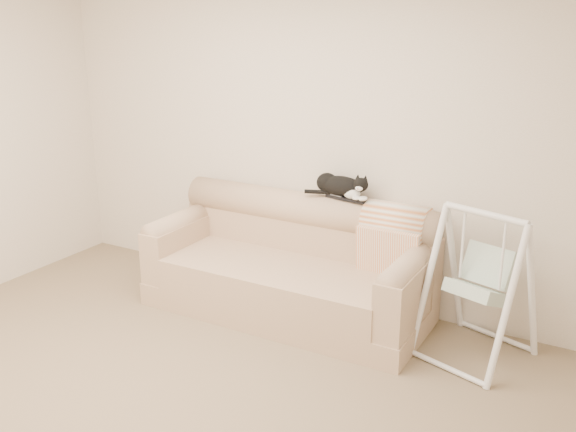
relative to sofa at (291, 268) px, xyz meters
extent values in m
plane|color=#77674D|center=(0.06, -1.62, -0.35)|extent=(5.00, 5.00, 0.00)
cube|color=beige|center=(0.06, 0.38, 0.95)|extent=(5.00, 0.04, 2.60)
cube|color=tan|center=(0.00, -0.09, -0.26)|extent=(2.20, 0.90, 0.18)
cube|color=tan|center=(0.00, -0.20, -0.05)|extent=(1.80, 0.68, 0.24)
cube|color=tan|center=(0.00, 0.25, 0.08)|extent=(2.20, 0.22, 0.50)
cylinder|color=tan|center=(0.00, 0.25, 0.41)|extent=(2.16, 0.28, 0.28)
cube|color=tan|center=(-0.99, -0.09, 0.04)|extent=(0.20, 0.88, 0.42)
cylinder|color=tan|center=(-0.99, -0.09, 0.25)|extent=(0.18, 0.84, 0.18)
cube|color=tan|center=(0.99, -0.09, 0.04)|extent=(0.20, 0.88, 0.42)
cylinder|color=tan|center=(0.99, -0.09, 0.25)|extent=(0.18, 0.84, 0.18)
cube|color=black|center=(0.27, 0.23, 0.56)|extent=(0.19, 0.08, 0.02)
cube|color=gray|center=(0.27, 0.23, 0.57)|extent=(0.11, 0.05, 0.01)
cube|color=black|center=(0.44, 0.21, 0.56)|extent=(0.17, 0.07, 0.02)
ellipsoid|color=black|center=(0.30, 0.25, 0.64)|extent=(0.36, 0.17, 0.15)
ellipsoid|color=black|center=(0.17, 0.26, 0.65)|extent=(0.17, 0.15, 0.15)
ellipsoid|color=white|center=(0.40, 0.23, 0.61)|extent=(0.14, 0.09, 0.11)
ellipsoid|color=black|center=(0.47, 0.22, 0.68)|extent=(0.11, 0.12, 0.11)
ellipsoid|color=white|center=(0.48, 0.18, 0.67)|extent=(0.06, 0.05, 0.04)
sphere|color=#BF7272|center=(0.48, 0.16, 0.67)|extent=(0.01, 0.01, 0.01)
cone|color=black|center=(0.44, 0.23, 0.74)|extent=(0.06, 0.06, 0.05)
cone|color=black|center=(0.50, 0.23, 0.74)|extent=(0.05, 0.06, 0.05)
sphere|color=olive|center=(0.45, 0.18, 0.69)|extent=(0.02, 0.02, 0.02)
sphere|color=olive|center=(0.49, 0.18, 0.69)|extent=(0.02, 0.02, 0.02)
ellipsoid|color=white|center=(0.46, 0.19, 0.59)|extent=(0.07, 0.08, 0.03)
ellipsoid|color=white|center=(0.51, 0.19, 0.59)|extent=(0.07, 0.08, 0.03)
cylinder|color=black|center=(0.12, 0.20, 0.59)|extent=(0.20, 0.10, 0.03)
cylinder|color=#D87F44|center=(0.76, 0.25, 0.41)|extent=(0.48, 0.33, 0.33)
cube|color=#D87F44|center=(0.76, 0.08, 0.21)|extent=(0.48, 0.09, 0.42)
cylinder|color=white|center=(1.12, -0.08, 0.16)|extent=(0.15, 0.36, 1.03)
cylinder|color=white|center=(1.22, 0.22, 0.16)|extent=(0.15, 0.36, 1.03)
cylinder|color=white|center=(1.68, -0.25, 0.16)|extent=(0.15, 0.36, 1.03)
cylinder|color=white|center=(1.78, 0.05, 0.16)|extent=(0.15, 0.36, 1.03)
cylinder|color=white|center=(1.45, -0.02, 0.67)|extent=(0.58, 0.22, 0.05)
cylinder|color=white|center=(1.35, -0.32, -0.33)|extent=(0.57, 0.21, 0.04)
cylinder|color=white|center=(1.55, 0.29, -0.33)|extent=(0.57, 0.21, 0.04)
cube|color=white|center=(1.44, -0.05, 0.13)|extent=(0.42, 0.40, 0.19)
cube|color=white|center=(1.48, 0.08, 0.28)|extent=(0.37, 0.25, 0.27)
cylinder|color=white|center=(1.31, 0.03, 0.43)|extent=(0.02, 0.02, 0.49)
cylinder|color=white|center=(1.59, -0.06, 0.43)|extent=(0.02, 0.02, 0.49)
camera|label=1|loc=(2.28, -4.08, 1.91)|focal=40.00mm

